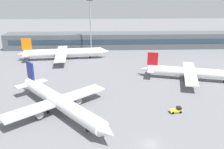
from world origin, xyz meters
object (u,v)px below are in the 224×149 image
(airplane_near, at_px, (60,102))
(airplane_far, at_px, (64,53))
(baggage_tug_yellow, at_px, (177,110))
(airplane_mid, at_px, (193,73))
(floodlight_tower_west, at_px, (90,23))

(airplane_near, height_order, airplane_far, airplane_near)
(airplane_near, height_order, baggage_tug_yellow, airplane_near)
(airplane_near, height_order, airplane_mid, airplane_near)
(airplane_near, relative_size, airplane_far, 0.82)
(airplane_near, xyz_separation_m, floodlight_tower_west, (5.97, 68.20, 13.18))
(airplane_near, relative_size, airplane_mid, 0.93)
(airplane_near, distance_m, baggage_tug_yellow, 34.01)
(airplane_near, xyz_separation_m, baggage_tug_yellow, (33.89, -1.04, -2.69))
(airplane_mid, distance_m, airplane_far, 63.01)
(airplane_mid, bearing_deg, floodlight_tower_west, 133.91)
(airplane_far, relative_size, floodlight_tower_west, 1.57)
(floodlight_tower_west, bearing_deg, baggage_tug_yellow, -68.04)
(baggage_tug_yellow, relative_size, floodlight_tower_west, 0.13)
(airplane_far, height_order, baggage_tug_yellow, airplane_far)
(baggage_tug_yellow, bearing_deg, floodlight_tower_west, 111.96)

